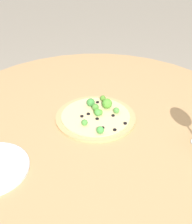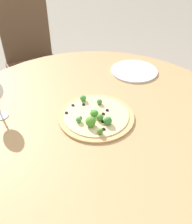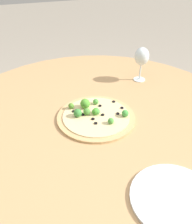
% 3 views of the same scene
% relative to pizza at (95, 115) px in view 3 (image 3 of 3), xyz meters
% --- Properties ---
extents(ground_plane, '(12.00, 12.00, 0.00)m').
position_rel_pizza_xyz_m(ground_plane, '(-0.01, -0.01, -0.72)').
color(ground_plane, gray).
extents(dining_table, '(1.37, 1.37, 0.71)m').
position_rel_pizza_xyz_m(dining_table, '(-0.01, -0.01, -0.06)').
color(dining_table, tan).
rests_on(dining_table, ground_plane).
extents(pizza, '(0.33, 0.33, 0.06)m').
position_rel_pizza_xyz_m(pizza, '(0.00, 0.00, 0.00)').
color(pizza, tan).
rests_on(pizza, dining_table).
extents(wine_glass, '(0.07, 0.07, 0.18)m').
position_rel_pizza_xyz_m(wine_glass, '(0.25, -0.33, 0.12)').
color(wine_glass, silver).
rests_on(wine_glass, dining_table).
extents(plate_near, '(0.26, 0.26, 0.01)m').
position_rel_pizza_xyz_m(plate_near, '(-0.46, -0.10, -0.01)').
color(plate_near, silver).
rests_on(plate_near, dining_table).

